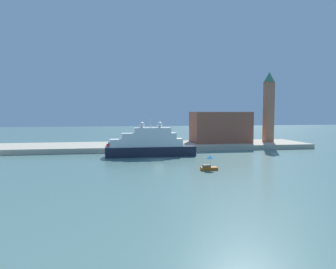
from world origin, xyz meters
The scene contains 9 objects.
ground centered at (0.00, 0.00, 0.00)m, with size 400.00×400.00×0.00m, color slate.
quay_dock centered at (0.00, 26.67, 0.79)m, with size 110.00×21.34×1.57m, color #B7AD99.
large_yacht centered at (-1.56, 6.70, 3.25)m, with size 24.88×3.90×11.43m.
small_motorboat centered at (8.46, -16.71, 1.31)m, with size 3.51×1.94×3.16m.
harbor_building centered at (26.12, 28.04, 6.94)m, with size 20.01×11.35×10.74m, color #93513D.
bell_tower centered at (43.30, 26.00, 14.89)m, with size 3.85×3.85×24.78m.
parked_car centered at (-11.55, 21.52, 2.09)m, with size 3.96×1.61×1.22m.
person_figure centered at (-6.78, 21.26, 2.31)m, with size 0.36×0.36×1.60m.
mooring_bollard centered at (7.98, 17.16, 1.90)m, with size 0.43×0.43×0.66m, color black.
Camera 1 is at (-11.88, -82.86, 12.32)m, focal length 35.07 mm.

